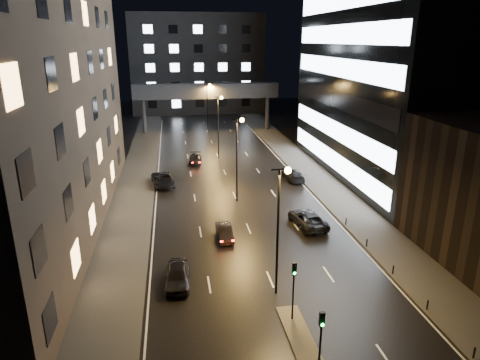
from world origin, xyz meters
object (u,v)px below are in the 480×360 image
at_px(car_away_a, 177,276).
at_px(car_away_b, 225,232).
at_px(car_toward_a, 308,219).
at_px(car_away_c, 163,180).
at_px(car_toward_b, 293,175).
at_px(car_away_d, 195,159).

distance_m(car_away_a, car_away_b, 9.06).
bearing_deg(car_away_b, car_toward_a, 8.75).
bearing_deg(car_toward_a, car_away_c, -52.84).
relative_size(car_away_c, car_toward_b, 1.11).
xyz_separation_m(car_away_d, car_toward_a, (10.20, -25.82, 0.13)).
bearing_deg(car_away_a, car_toward_b, 58.81).
distance_m(car_away_c, car_away_d, 11.33).
relative_size(car_away_b, car_toward_a, 0.69).
bearing_deg(car_away_b, car_away_a, -122.67).
height_order(car_away_d, car_toward_a, car_toward_a).
height_order(car_away_d, car_toward_b, car_toward_b).
xyz_separation_m(car_away_c, car_away_d, (4.90, 10.22, -0.12)).
height_order(car_away_c, car_away_d, car_away_c).
xyz_separation_m(car_away_a, car_toward_b, (16.47, 24.47, -0.06)).
bearing_deg(car_away_d, car_away_c, -110.13).
bearing_deg(car_away_a, car_toward_a, 36.87).
bearing_deg(car_toward_b, car_toward_a, 77.52).
height_order(car_away_b, car_toward_a, car_toward_a).
bearing_deg(car_toward_b, car_away_d, -41.38).
distance_m(car_away_d, car_toward_a, 27.77).
height_order(car_away_b, car_away_c, car_away_c).
relative_size(car_away_b, car_away_c, 0.70).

